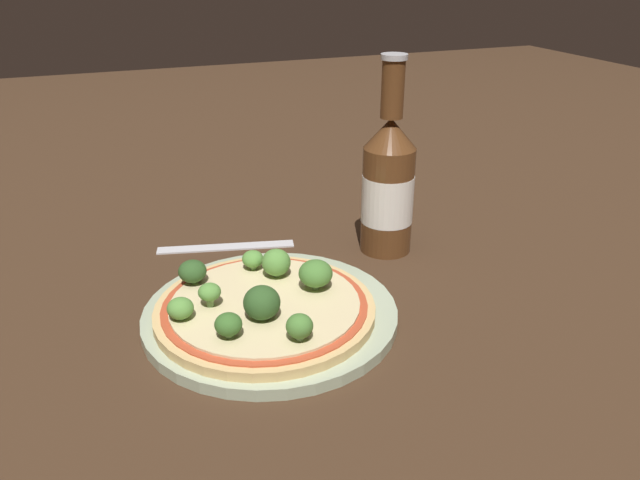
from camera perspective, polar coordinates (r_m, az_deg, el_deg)
The scene contains 14 objects.
ground_plane at distance 0.66m, azimuth -3.41°, elevation -6.05°, with size 3.00×3.00×0.00m, color #3D2819.
plate at distance 0.64m, azimuth -4.54°, elevation -6.76°, with size 0.26×0.26×0.01m.
pizza at distance 0.62m, azimuth -5.03°, elevation -6.21°, with size 0.22×0.22×0.01m.
broccoli_floret_0 at distance 0.66m, azimuth -3.64°, elevation -1.99°, with size 0.03×0.03×0.03m.
broccoli_floret_1 at distance 0.55m, azimuth -1.89°, elevation -7.90°, with size 0.02×0.02×0.03m.
broccoli_floret_2 at distance 0.63m, azimuth -0.41°, elevation -3.08°, with size 0.03×0.03×0.03m.
broccoli_floret_3 at distance 0.66m, azimuth -11.59°, elevation -2.82°, with size 0.03×0.03×0.03m.
broccoli_floret_4 at distance 0.68m, azimuth -6.17°, elevation -1.75°, with size 0.02×0.02×0.02m.
broccoli_floret_5 at distance 0.60m, azimuth -12.65°, elevation -6.12°, with size 0.03×0.03×0.02m.
broccoli_floret_6 at distance 0.56m, azimuth -8.38°, elevation -7.66°, with size 0.02×0.02×0.02m.
broccoli_floret_7 at distance 0.61m, azimuth -10.07°, elevation -4.75°, with size 0.02×0.02×0.02m.
broccoli_floret_8 at distance 0.59m, azimuth -5.34°, elevation -5.72°, with size 0.03×0.03×0.03m.
beer_bottle at distance 0.75m, azimuth 6.24°, elevation 5.08°, with size 0.06×0.06×0.24m.
fork at distance 0.79m, azimuth -8.59°, elevation -0.58°, with size 0.06×0.17×0.00m.
Camera 1 is at (0.54, -0.17, 0.34)m, focal length 35.00 mm.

